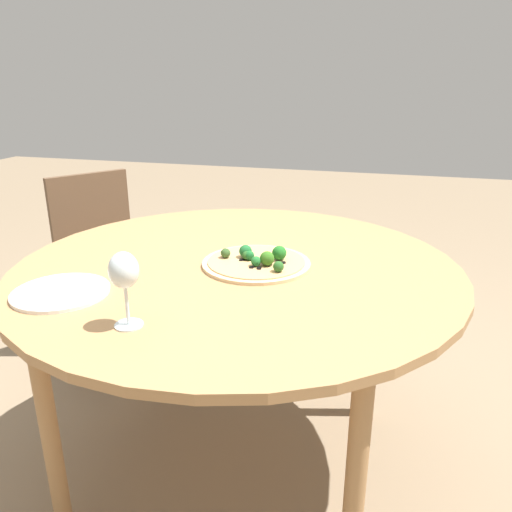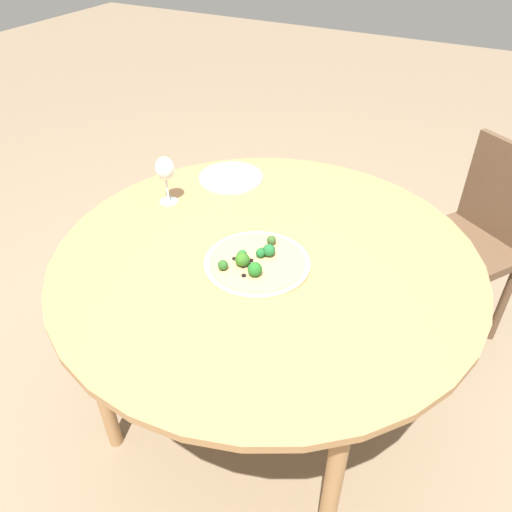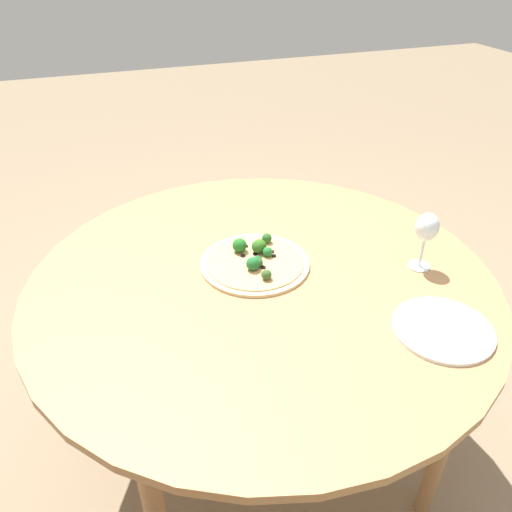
% 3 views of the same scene
% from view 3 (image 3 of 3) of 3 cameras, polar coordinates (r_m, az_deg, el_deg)
% --- Properties ---
extents(ground_plane, '(12.00, 12.00, 0.00)m').
position_cam_3_polar(ground_plane, '(1.99, 0.53, -20.48)').
color(ground_plane, '#847056').
extents(dining_table, '(1.34, 1.34, 0.77)m').
position_cam_3_polar(dining_table, '(1.48, 0.67, -4.37)').
color(dining_table, '#A87A4C').
rests_on(dining_table, ground_plane).
extents(pizza, '(0.33, 0.33, 0.06)m').
position_cam_3_polar(pizza, '(1.49, -0.00, -0.46)').
color(pizza, '#DBBC89').
rests_on(pizza, dining_table).
extents(wine_glass, '(0.07, 0.07, 0.18)m').
position_cam_3_polar(wine_glass, '(1.49, 18.94, 2.92)').
color(wine_glass, silver).
rests_on(wine_glass, dining_table).
extents(plate_near, '(0.25, 0.25, 0.01)m').
position_cam_3_polar(plate_near, '(1.34, 20.57, -7.84)').
color(plate_near, silver).
rests_on(plate_near, dining_table).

